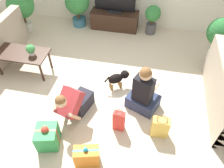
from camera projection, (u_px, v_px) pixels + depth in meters
name	position (u px, v px, depth m)	size (l,w,h in m)	color
ground_plane	(95.00, 92.00, 4.23)	(16.00, 16.00, 0.00)	beige
coffee_table	(22.00, 55.00, 4.34)	(1.05, 0.53, 0.48)	#382319
tv_console	(115.00, 20.00, 5.67)	(1.21, 0.44, 0.45)	#382319
tv	(115.00, 1.00, 5.31)	(1.01, 0.20, 0.63)	black
potted_plant_corner_left	(21.00, 6.00, 5.28)	(0.65, 0.65, 1.02)	beige
potted_plant_back_left	(77.00, 4.00, 5.51)	(0.62, 0.62, 0.96)	#336B84
potted_plant_back_right	(152.00, 17.00, 5.35)	(0.38, 0.38, 0.73)	#4C4C51
potted_plant_corner_right	(221.00, 35.00, 4.42)	(0.58, 0.58, 1.01)	beige
person_kneeling	(74.00, 102.00, 3.63)	(0.51, 0.79, 0.74)	#23232D
person_sitting	(143.00, 93.00, 3.72)	(0.63, 0.60, 0.95)	#283351
dog	(118.00, 78.00, 4.16)	(0.45, 0.33, 0.36)	black
gift_box_a	(87.00, 156.00, 3.11)	(0.39, 0.27, 0.42)	orange
gift_box_b	(48.00, 136.00, 3.33)	(0.39, 0.41, 0.43)	#2D934C
gift_bag_a	(119.00, 121.00, 3.50)	(0.19, 0.13, 0.43)	red
gift_bag_b	(160.00, 127.00, 3.43)	(0.27, 0.17, 0.41)	#E5B74C
tabletop_plant	(31.00, 50.00, 4.17)	(0.17, 0.17, 0.22)	beige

